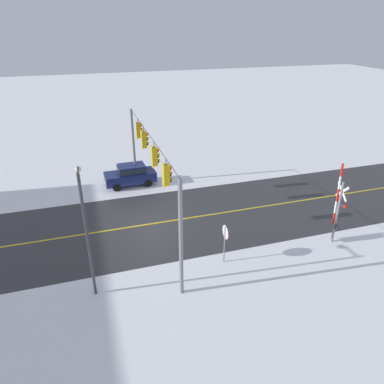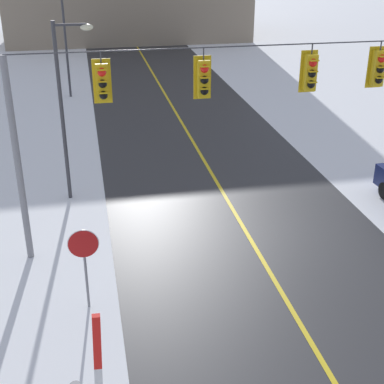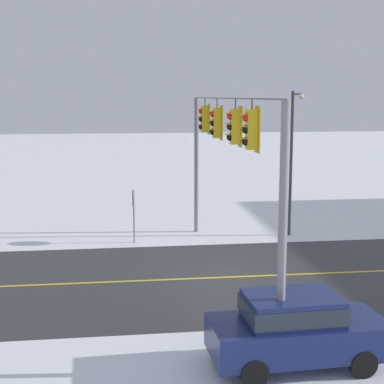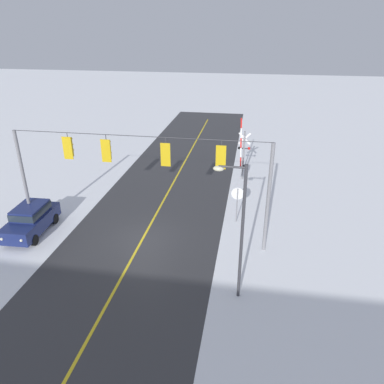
{
  "view_description": "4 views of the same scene",
  "coord_description": "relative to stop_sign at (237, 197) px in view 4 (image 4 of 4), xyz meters",
  "views": [
    {
      "loc": [
        -20.38,
        3.63,
        12.22
      ],
      "look_at": [
        -2.31,
        -2.0,
        3.13
      ],
      "focal_mm": 33.22,
      "sensor_mm": 36.0,
      "label": 1
    },
    {
      "loc": [
        -4.95,
        -15.52,
        9.08
      ],
      "look_at": [
        -2.28,
        -1.94,
        2.67
      ],
      "focal_mm": 52.01,
      "sensor_mm": 36.0,
      "label": 2
    },
    {
      "loc": [
        19.0,
        -3.58,
        6.27
      ],
      "look_at": [
        -2.07,
        -0.84,
        2.72
      ],
      "focal_mm": 53.74,
      "sensor_mm": 36.0,
      "label": 3
    },
    {
      "loc": [
        -5.94,
        17.82,
        11.51
      ],
      "look_at": [
        -2.84,
        -0.55,
        2.96
      ],
      "focal_mm": 34.38,
      "sensor_mm": 36.0,
      "label": 4
    }
  ],
  "objects": [
    {
      "name": "streetlamp_near",
      "position": [
        -0.29,
        7.09,
        2.2
      ],
      "size": [
        1.39,
        0.28,
        6.5
      ],
      "color": "#38383D",
      "rests_on": "ground"
    },
    {
      "name": "ground_plane",
      "position": [
        5.3,
        2.97,
        -1.71
      ],
      "size": [
        160.0,
        160.0,
        0.0
      ],
      "primitive_type": "plane",
      "color": "white"
    },
    {
      "name": "signal_span",
      "position": [
        5.24,
        2.95,
        2.71
      ],
      "size": [
        14.2,
        0.47,
        6.22
      ],
      "color": "gray",
      "rests_on": "ground"
    },
    {
      "name": "railroad_crossing",
      "position": [
        -0.04,
        -7.13,
        0.61
      ],
      "size": [
        0.98,
        0.31,
        5.01
      ],
      "color": "gray",
      "rests_on": "ground"
    },
    {
      "name": "parked_car_navy",
      "position": [
        12.05,
        3.41,
        -0.76
      ],
      "size": [
        1.95,
        4.26,
        1.74
      ],
      "color": "navy",
      "rests_on": "ground"
    },
    {
      "name": "stop_sign",
      "position": [
        0.0,
        0.0,
        0.0
      ],
      "size": [
        0.8,
        0.09,
        2.35
      ],
      "color": "gray",
      "rests_on": "ground"
    },
    {
      "name": "road_asphalt",
      "position": [
        5.3,
        8.97,
        -1.71
      ],
      "size": [
        9.0,
        80.0,
        0.01
      ],
      "primitive_type": "cube",
      "color": "#303033",
      "rests_on": "ground"
    },
    {
      "name": "lane_centre_line",
      "position": [
        5.3,
        8.97,
        -1.7
      ],
      "size": [
        0.14,
        72.0,
        0.01
      ],
      "primitive_type": "cube",
      "color": "gold",
      "rests_on": "ground"
    }
  ]
}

